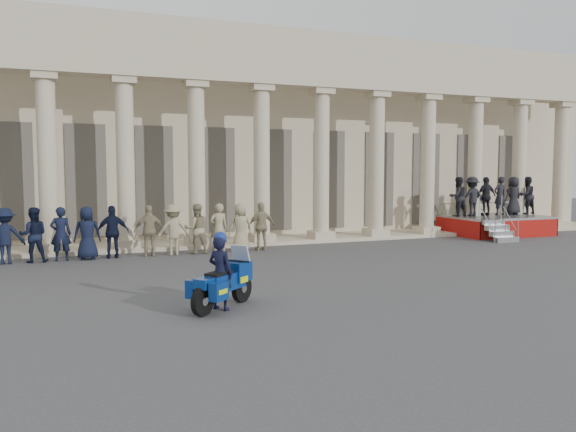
{
  "coord_description": "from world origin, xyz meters",
  "views": [
    {
      "loc": [
        -5.78,
        -13.14,
        2.95
      ],
      "look_at": [
        0.26,
        2.42,
        1.6
      ],
      "focal_mm": 35.0,
      "sensor_mm": 36.0,
      "label": 1
    }
  ],
  "objects": [
    {
      "name": "ground",
      "position": [
        0.0,
        0.0,
        0.0
      ],
      "size": [
        90.0,
        90.0,
        0.0
      ],
      "primitive_type": "plane",
      "color": "#3C3C3F",
      "rests_on": "ground"
    },
    {
      "name": "building",
      "position": [
        -0.0,
        14.74,
        4.52
      ],
      "size": [
        40.0,
        12.5,
        9.0
      ],
      "color": "#BDAD8E",
      "rests_on": "ground"
    },
    {
      "name": "officer_rank",
      "position": [
        -6.78,
        6.51,
        0.89
      ],
      "size": [
        15.91,
        0.67,
        1.78
      ],
      "color": "black",
      "rests_on": "ground"
    },
    {
      "name": "reviewing_stand",
      "position": [
        12.4,
        7.55,
        1.5
      ],
      "size": [
        4.87,
        4.15,
        2.67
      ],
      "color": "gray",
      "rests_on": "ground"
    },
    {
      "name": "motorcycle",
      "position": [
        -2.78,
        -1.61,
        0.57
      ],
      "size": [
        1.68,
        1.5,
        1.31
      ],
      "rotation": [
        0.0,
        0.0,
        0.69
      ],
      "color": "black",
      "rests_on": "ground"
    },
    {
      "name": "rider",
      "position": [
        -2.87,
        -1.68,
        0.84
      ],
      "size": [
        0.66,
        0.69,
        1.67
      ],
      "rotation": [
        0.0,
        0.0,
        2.26
      ],
      "color": "black",
      "rests_on": "ground"
    }
  ]
}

